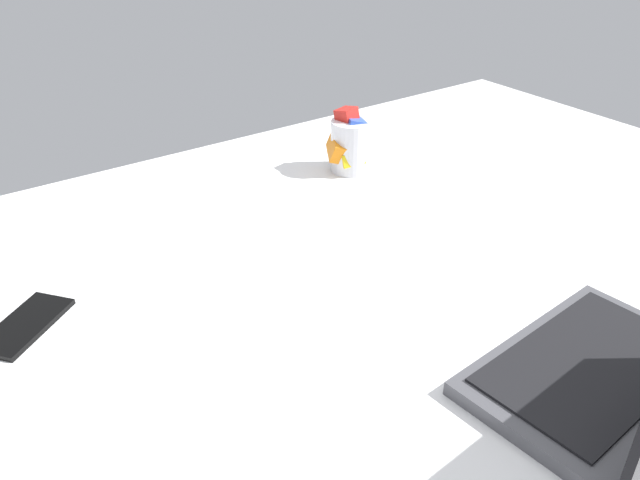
% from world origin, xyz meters
% --- Properties ---
extents(bed_mattress, '(1.80, 1.40, 0.18)m').
position_xyz_m(bed_mattress, '(0.00, 0.00, 0.09)').
color(bed_mattress, white).
rests_on(bed_mattress, ground).
extents(laptop, '(0.35, 0.26, 0.23)m').
position_xyz_m(laptop, '(-0.00, 0.34, 0.22)').
color(laptop, '#4C4C51').
rests_on(laptop, bed_mattress).
extents(snack_cup, '(0.11, 0.09, 0.14)m').
position_xyz_m(snack_cup, '(-0.15, -0.40, 0.24)').
color(snack_cup, silver).
rests_on(snack_cup, bed_mattress).
extents(cell_phone, '(0.15, 0.14, 0.01)m').
position_xyz_m(cell_phone, '(0.57, -0.23, 0.18)').
color(cell_phone, black).
rests_on(cell_phone, bed_mattress).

